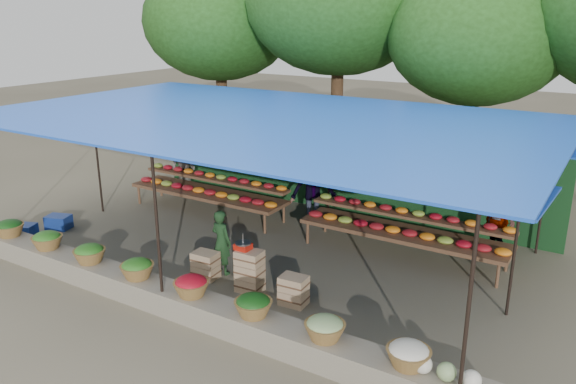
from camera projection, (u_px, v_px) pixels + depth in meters
The scene contains 16 objects.
ground at pixel (263, 252), 11.55m from camera, with size 60.00×60.00×0.00m, color brown.
stone_curb at pixel (169, 298), 9.26m from camera, with size 10.60×0.55×0.40m, color slate.
stall_canopy at pixel (262, 123), 10.78m from camera, with size 10.80×6.60×2.82m.
produce_baskets at pixel (163, 277), 9.20m from camera, with size 8.98×0.58×0.34m.
netting_backdrop at pixel (334, 161), 13.73m from camera, with size 10.60×0.06×2.50m, color #18431E.
tree_row at pixel (405, 13), 14.81m from camera, with size 16.51×5.50×7.12m.
fruit_table_left at pixel (209, 189), 13.71m from camera, with size 4.21×0.95×0.93m.
fruit_table_right at pixel (404, 228), 11.21m from camera, with size 4.21×0.95×0.93m.
crate_counter at pixel (248, 275), 9.86m from camera, with size 2.37×0.37×0.77m.
weighing_scale at pixel (243, 246), 9.75m from camera, with size 0.28×0.28×0.30m.
vendor_seated at pixel (221, 242), 10.45m from camera, with size 0.46×0.30×1.25m, color #1A391B.
customer_left at pixel (184, 170), 14.73m from camera, with size 0.75×0.59×1.55m, color slate.
customer_mid at pixel (314, 188), 12.92m from camera, with size 1.10×0.63×1.70m, color slate.
customer_right at pixel (496, 217), 10.99m from camera, with size 1.03×0.43×1.76m, color slate.
blue_crate_front at pixel (24, 231), 12.30m from camera, with size 0.49×0.35×0.29m, color navy.
blue_crate_back at pixel (59, 222), 12.79m from camera, with size 0.51×0.37×0.31m, color navy.
Camera 1 is at (6.02, -8.78, 4.69)m, focal length 35.00 mm.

